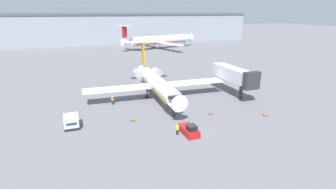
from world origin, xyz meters
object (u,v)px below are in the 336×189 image
object	(u,v)px
airplane_main	(156,82)
traffic_cone_right	(211,112)
luggage_cart	(71,122)
traffic_cone_mid	(265,114)
jet_bridge	(235,75)
worker_near_tug	(177,129)
traffic_cone_left	(133,119)
pushback_tug	(189,130)
worker_by_wing	(112,100)
airplane_parked_far_left	(159,40)

from	to	relation	value
airplane_main	traffic_cone_right	distance (m)	13.58
luggage_cart	traffic_cone_mid	world-z (taller)	luggage_cart
jet_bridge	airplane_main	bearing A→B (deg)	165.62
traffic_cone_right	worker_near_tug	bearing A→B (deg)	-148.22
traffic_cone_left	airplane_main	bearing A→B (deg)	53.44
airplane_main	traffic_cone_mid	xyz separation A→B (m)	(14.34, -15.64, -3.09)
luggage_cart	worker_near_tug	xyz separation A→B (m)	(14.07, -8.12, -0.06)
airplane_main	worker_near_tug	bearing A→B (deg)	-98.41
pushback_tug	worker_by_wing	xyz separation A→B (m)	(-8.17, 16.65, 0.25)
luggage_cart	airplane_parked_far_left	world-z (taller)	airplane_parked_far_left
traffic_cone_mid	jet_bridge	distance (m)	12.40
pushback_tug	airplane_main	bearing A→B (deg)	87.22
airplane_main	pushback_tug	bearing A→B (deg)	-92.78
airplane_main	traffic_cone_right	xyz separation A→B (m)	(5.93, -11.84, -2.99)
worker_near_tug	jet_bridge	distance (m)	22.76
worker_near_tug	traffic_cone_mid	size ratio (longest dim) A/B	2.52
traffic_cone_mid	airplane_parked_far_left	distance (m)	87.99
pushback_tug	jet_bridge	distance (m)	21.71
airplane_main	traffic_cone_left	xyz separation A→B (m)	(-7.29, -9.83, -3.10)
worker_by_wing	traffic_cone_left	distance (m)	9.21
traffic_cone_mid	airplane_parked_far_left	xyz separation A→B (m)	(10.98, 87.22, 3.76)
luggage_cart	traffic_cone_mid	bearing A→B (deg)	-12.20
worker_near_tug	airplane_parked_far_left	size ratio (longest dim) A/B	0.04
traffic_cone_mid	luggage_cart	bearing A→B (deg)	167.80
luggage_cart	traffic_cone_left	xyz separation A→B (m)	(9.30, -0.87, -0.64)
traffic_cone_left	traffic_cone_right	world-z (taller)	traffic_cone_right
pushback_tug	traffic_cone_left	bearing A→B (deg)	130.20
traffic_cone_left	traffic_cone_mid	world-z (taller)	traffic_cone_mid
airplane_main	airplane_parked_far_left	xyz separation A→B (m)	(25.32, 71.58, 0.67)
jet_bridge	worker_near_tug	bearing A→B (deg)	-144.56
airplane_main	worker_by_wing	size ratio (longest dim) A/B	17.15
worker_near_tug	traffic_cone_left	distance (m)	8.70
pushback_tug	worker_near_tug	distance (m)	1.74
luggage_cart	worker_near_tug	size ratio (longest dim) A/B	1.86
traffic_cone_right	airplane_parked_far_left	size ratio (longest dim) A/B	0.02
worker_by_wing	worker_near_tug	bearing A→B (deg)	-68.25
airplane_main	pushback_tug	distance (m)	17.70
worker_by_wing	traffic_cone_left	size ratio (longest dim) A/B	2.51
worker_by_wing	jet_bridge	bearing A→B (deg)	-7.45
worker_by_wing	jet_bridge	size ratio (longest dim) A/B	0.13
worker_near_tug	airplane_parked_far_left	xyz separation A→B (m)	(27.85, 88.66, 3.19)
worker_by_wing	traffic_cone_right	xyz separation A→B (m)	(14.95, -11.04, -0.47)
pushback_tug	worker_near_tug	bearing A→B (deg)	167.48
traffic_cone_left	traffic_cone_right	distance (m)	13.38
traffic_cone_right	worker_by_wing	bearing A→B (deg)	143.57
traffic_cone_right	jet_bridge	bearing A→B (deg)	38.34
traffic_cone_left	traffic_cone_right	xyz separation A→B (m)	(13.22, -2.01, 0.10)
airplane_main	traffic_cone_mid	distance (m)	21.45
luggage_cart	jet_bridge	distance (m)	32.94
luggage_cart	worker_near_tug	world-z (taller)	luggage_cart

